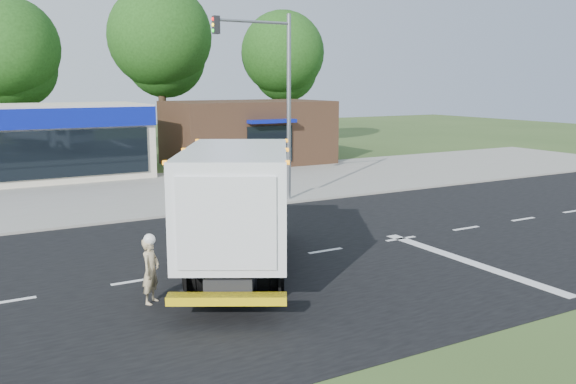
% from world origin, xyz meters
% --- Properties ---
extents(ground, '(120.00, 120.00, 0.00)m').
position_xyz_m(ground, '(0.00, 0.00, 0.00)').
color(ground, '#385123').
rests_on(ground, ground).
extents(road_asphalt, '(60.00, 14.00, 0.02)m').
position_xyz_m(road_asphalt, '(0.00, 0.00, 0.00)').
color(road_asphalt, black).
rests_on(road_asphalt, ground).
extents(sidewalk, '(60.00, 2.40, 0.12)m').
position_xyz_m(sidewalk, '(0.00, 8.20, 0.06)').
color(sidewalk, gray).
rests_on(sidewalk, ground).
extents(parking_apron, '(60.00, 9.00, 0.02)m').
position_xyz_m(parking_apron, '(0.00, 14.00, 0.01)').
color(parking_apron, gray).
rests_on(parking_apron, ground).
extents(lane_markings, '(55.20, 7.00, 0.01)m').
position_xyz_m(lane_markings, '(1.35, -1.35, 0.02)').
color(lane_markings, silver).
rests_on(lane_markings, road_asphalt).
extents(ems_box_truck, '(6.01, 8.16, 3.53)m').
position_xyz_m(ems_box_truck, '(-3.20, -0.57, 2.04)').
color(ems_box_truck, black).
rests_on(ems_box_truck, ground).
extents(emergency_worker, '(0.67, 0.68, 1.70)m').
position_xyz_m(emergency_worker, '(-6.05, -1.75, 0.84)').
color(emergency_worker, tan).
rests_on(emergency_worker, ground).
extents(brown_storefront, '(10.00, 6.70, 4.00)m').
position_xyz_m(brown_storefront, '(7.00, 19.98, 2.00)').
color(brown_storefront, '#382316').
rests_on(brown_storefront, ground).
extents(traffic_signal_pole, '(3.51, 0.25, 8.00)m').
position_xyz_m(traffic_signal_pole, '(2.35, 7.60, 4.92)').
color(traffic_signal_pole, gray).
rests_on(traffic_signal_pole, ground).
extents(background_trees, '(36.77, 7.39, 12.10)m').
position_xyz_m(background_trees, '(-0.85, 28.16, 7.38)').
color(background_trees, '#332114').
rests_on(background_trees, ground).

